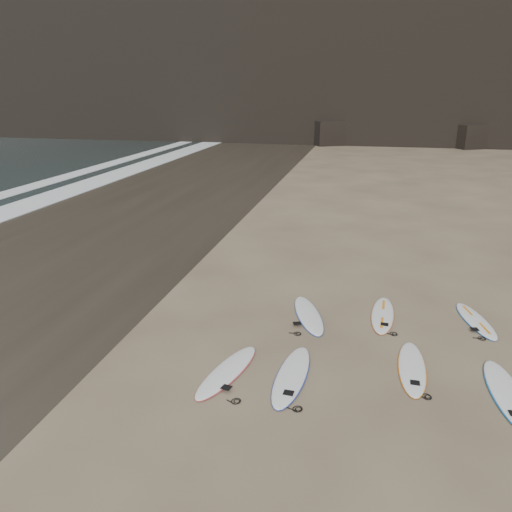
{
  "coord_description": "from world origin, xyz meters",
  "views": [
    {
      "loc": [
        -1.49,
        -9.7,
        5.78
      ],
      "look_at": [
        -4.25,
        2.63,
        1.5
      ],
      "focal_mm": 35.0,
      "sensor_mm": 36.0,
      "label": 1
    }
  ],
  "objects": [
    {
      "name": "wet_sand",
      "position": [
        -13.0,
        10.0,
        0.0
      ],
      "size": [
        12.0,
        200.0,
        0.01
      ],
      "primitive_type": "cube",
      "color": "#383026",
      "rests_on": "ground"
    },
    {
      "name": "surfboard_1",
      "position": [
        -2.75,
        -0.64,
        0.04
      ],
      "size": [
        0.76,
        2.53,
        0.09
      ],
      "primitive_type": "ellipsoid",
      "rotation": [
        0.0,
        0.0,
        -0.06
      ],
      "color": "white",
      "rests_on": "ground"
    },
    {
      "name": "surfboard_0",
      "position": [
        -4.11,
        -0.78,
        0.04
      ],
      "size": [
        1.13,
        2.44,
        0.09
      ],
      "primitive_type": "ellipsoid",
      "rotation": [
        0.0,
        0.0,
        -0.25
      ],
      "color": "white",
      "rests_on": "ground"
    },
    {
      "name": "surfboard_5",
      "position": [
        -2.76,
        2.38,
        0.04
      ],
      "size": [
        1.33,
        2.5,
        0.09
      ],
      "primitive_type": "ellipsoid",
      "rotation": [
        0.0,
        0.0,
        0.32
      ],
      "color": "white",
      "rests_on": "ground"
    },
    {
      "name": "ground",
      "position": [
        0.0,
        0.0,
        0.0
      ],
      "size": [
        240.0,
        240.0,
        0.0
      ],
      "primitive_type": "plane",
      "color": "#897559",
      "rests_on": "ground"
    },
    {
      "name": "surfboard_2",
      "position": [
        -0.25,
        0.23,
        0.04
      ],
      "size": [
        0.6,
        2.33,
        0.08
      ],
      "primitive_type": "ellipsoid",
      "rotation": [
        0.0,
        0.0,
        -0.02
      ],
      "color": "white",
      "rests_on": "ground"
    },
    {
      "name": "surfboard_6",
      "position": [
        -0.83,
        2.83,
        0.04
      ],
      "size": [
        0.69,
        2.38,
        0.08
      ],
      "primitive_type": "ellipsoid",
      "rotation": [
        0.0,
        0.0,
        -0.05
      ],
      "color": "white",
      "rests_on": "ground"
    },
    {
      "name": "surfboard_7",
      "position": [
        1.53,
        3.0,
        0.04
      ],
      "size": [
        1.01,
        2.27,
        0.08
      ],
      "primitive_type": "ellipsoid",
      "rotation": [
        0.0,
        0.0,
        0.23
      ],
      "color": "white",
      "rests_on": "ground"
    },
    {
      "name": "surfboard_3",
      "position": [
        1.52,
        -0.36,
        0.05
      ],
      "size": [
        0.76,
        2.6,
        0.09
      ],
      "primitive_type": "ellipsoid",
      "rotation": [
        0.0,
        0.0,
        0.06
      ],
      "color": "white",
      "rests_on": "ground"
    }
  ]
}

